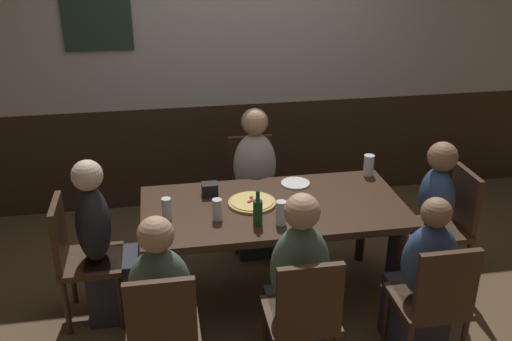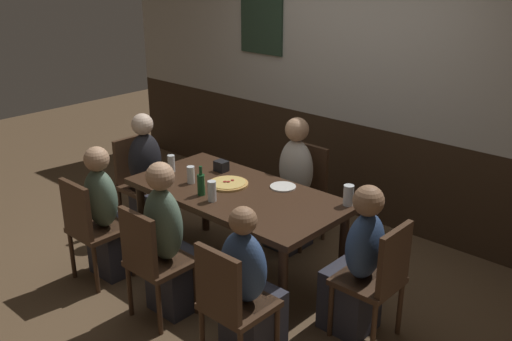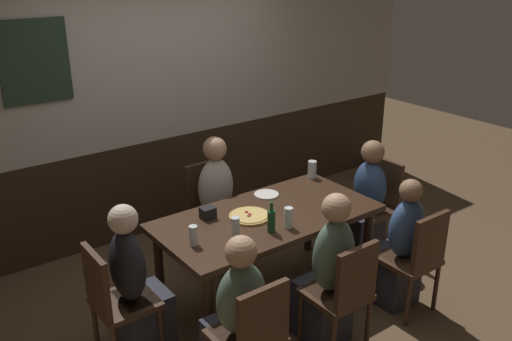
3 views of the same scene
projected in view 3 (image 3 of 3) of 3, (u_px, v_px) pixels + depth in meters
The scene contains 23 objects.
ground_plane at pixel (267, 294), 4.61m from camera, with size 12.00×12.00×0.00m, color brown.
wall_back at pixel (163, 102), 5.36m from camera, with size 6.40×0.13×2.60m.
dining_table at pixel (267, 224), 4.37m from camera, with size 1.76×0.89×0.74m.
chair_right_near at pixel (416, 256), 4.22m from camera, with size 0.40×0.40×0.88m.
chair_mid_far at pixel (210, 205), 5.07m from camera, with size 0.40×0.40×0.88m.
chair_head_west at pixel (114, 298), 3.71m from camera, with size 0.40×0.40×0.88m.
chair_head_east at pixel (377, 201), 5.15m from camera, with size 0.40×0.40×0.88m.
chair_left_near at pixel (253, 334), 3.36m from camera, with size 0.40×0.40×0.88m.
chair_mid_near at pixel (344, 291), 3.79m from camera, with size 0.40×0.40×0.88m.
person_right_near at pixel (399, 252), 4.36m from camera, with size 0.34×0.37×1.09m.
person_mid_far at pixel (219, 210), 4.95m from camera, with size 0.34×0.37×1.18m.
person_head_west at pixel (137, 291), 3.80m from camera, with size 0.37×0.34×1.15m.
person_head_east at pixel (365, 208), 5.07m from camera, with size 0.37×0.34×1.11m.
person_left_near at pixel (237, 324), 3.49m from camera, with size 0.34×0.37×1.12m.
person_mid_near at pixel (328, 280), 3.91m from camera, with size 0.34×0.37×1.18m.
pizza at pixel (250, 216), 4.29m from camera, with size 0.32×0.32×0.03m.
beer_glass_tall at pixel (236, 228), 4.00m from camera, with size 0.06×0.06×0.14m.
pint_glass_pale at pixel (312, 170), 5.03m from camera, with size 0.08×0.08×0.16m.
tumbler_short at pixel (193, 236), 3.87m from camera, with size 0.06×0.06×0.15m.
highball_clear at pixel (288, 219), 4.12m from camera, with size 0.07×0.07×0.16m.
beer_bottle_green at pixel (271, 220), 4.04m from camera, with size 0.06×0.06×0.24m.
plate_white_large at pixel (266, 194), 4.69m from camera, with size 0.21×0.21×0.01m, color white.
condiment_caddy at pixel (208, 213), 4.27m from camera, with size 0.11×0.09×0.09m, color black.
Camera 3 is at (-2.41, -3.08, 2.66)m, focal length 38.88 mm.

